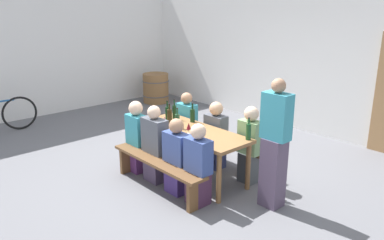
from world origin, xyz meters
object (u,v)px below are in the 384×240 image
wine_barrel (156,88)px  wine_bottle_2 (167,113)px  wine_glass_1 (164,119)px  seated_guest_far_1 (216,136)px  bench_far (222,145)px  wine_bottle_1 (174,112)px  wine_bottle_0 (193,115)px  wine_glass_0 (189,126)px  seated_guest_near_1 (155,146)px  seated_guest_far_0 (187,126)px  seated_guest_far_2 (250,146)px  wine_bottle_4 (177,121)px  wine_bottle_3 (170,116)px  wine_bottle_5 (249,131)px  bench_near (157,166)px  seated_guest_near_2 (177,158)px  seated_guest_near_0 (137,138)px  standing_host (275,147)px  seated_guest_near_3 (198,166)px  tasting_table (192,135)px

wine_barrel → wine_bottle_2: bearing=-34.2°
wine_glass_1 → seated_guest_far_1: (0.38, 0.73, -0.34)m
bench_far → wine_bottle_1: wine_bottle_1 is taller
wine_bottle_0 → wine_glass_0: wine_bottle_0 is taller
wine_bottle_2 → seated_guest_near_1: bearing=-55.1°
seated_guest_far_0 → seated_guest_far_2: size_ratio=0.97×
wine_bottle_4 → wine_glass_0: (0.32, -0.06, -0.00)m
wine_bottle_2 → wine_glass_0: (0.74, -0.20, -0.01)m
wine_bottle_2 → bench_far: bearing=44.7°
wine_bottle_1 → wine_bottle_2: 0.13m
wine_bottle_3 → wine_bottle_5: 1.35m
bench_near → seated_guest_near_2: (0.25, 0.15, 0.16)m
wine_bottle_0 → seated_guest_far_2: 1.06m
wine_bottle_3 → wine_bottle_5: bearing=14.3°
wine_bottle_1 → wine_bottle_4: bearing=-34.0°
seated_guest_far_1 → seated_guest_far_0: bearing=-90.0°
wine_glass_0 → bench_near: bearing=-102.8°
wine_bottle_1 → seated_guest_far_1: seated_guest_far_1 is taller
seated_guest_near_1 → seated_guest_far_0: size_ratio=1.04×
wine_bottle_4 → seated_guest_far_2: 1.14m
bench_far → seated_guest_far_2: seated_guest_far_2 is taller
wine_bottle_2 → wine_bottle_4: wine_bottle_2 is taller
seated_guest_near_0 → seated_guest_far_1: (0.72, 1.01, -0.03)m
wine_bottle_4 → seated_guest_near_0: seated_guest_near_0 is taller
wine_glass_0 → standing_host: bearing=15.2°
seated_guest_near_2 → wine_glass_1: bearing=65.5°
bench_far → seated_guest_near_2: size_ratio=1.64×
wine_bottle_0 → wine_bottle_3: size_ratio=0.98×
wine_bottle_0 → seated_guest_far_2: (0.98, 0.24, -0.30)m
wine_bottle_0 → seated_guest_far_1: seated_guest_far_1 is taller
wine_bottle_1 → seated_guest_near_3: 1.49m
wine_bottle_4 → wine_glass_1: bearing=-145.9°
wine_bottle_4 → wine_bottle_5: bearing=20.4°
seated_guest_near_1 → wine_glass_0: bearing=-46.6°
wine_bottle_2 → seated_guest_near_1: seated_guest_near_1 is taller
seated_guest_near_2 → seated_guest_far_0: (-0.95, 1.01, 0.02)m
seated_guest_near_0 → wine_barrel: (-3.37, 2.89, -0.17)m
seated_guest_near_0 → tasting_table: bearing=-54.7°
wine_glass_1 → standing_host: 1.78m
wine_bottle_4 → seated_guest_near_0: size_ratio=0.27×
wine_glass_1 → wine_bottle_5: bearing=22.5°
seated_guest_near_2 → seated_guest_far_1: 1.04m
seated_guest_near_1 → seated_guest_far_1: (0.25, 1.01, -0.02)m
wine_bottle_5 → wine_glass_1: size_ratio=1.88×
bench_near → wine_bottle_4: bearing=110.9°
seated_guest_far_0 → seated_guest_far_1: (0.70, -0.00, -0.01)m
wine_bottle_1 → wine_bottle_4: size_ratio=1.06×
bench_near → wine_bottle_1: wine_bottle_1 is taller
tasting_table → wine_bottle_3: wine_bottle_3 is taller
wine_bottle_1 → wine_bottle_5: 1.45m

